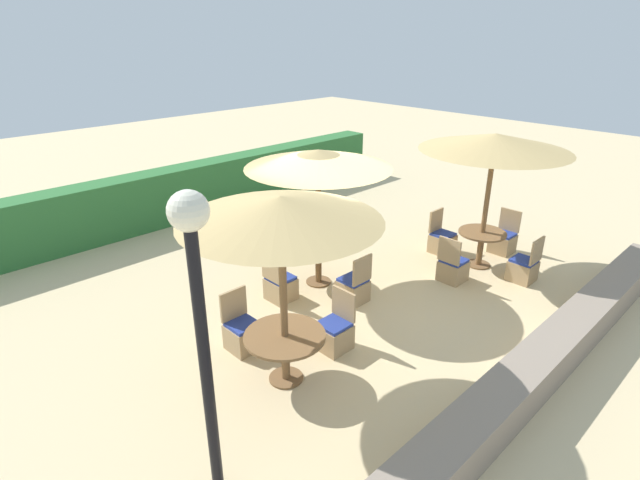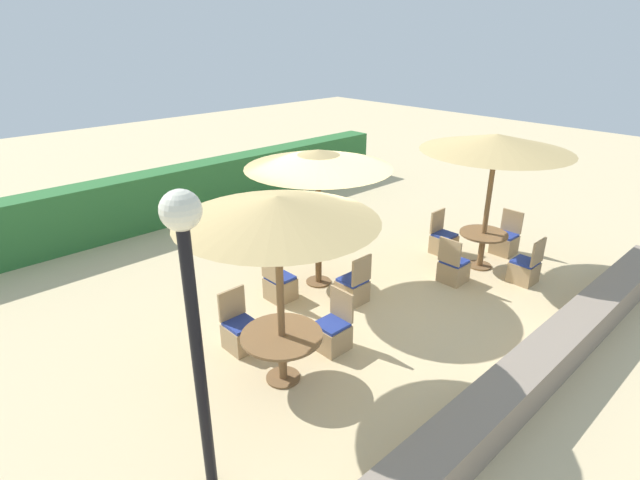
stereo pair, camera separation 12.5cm
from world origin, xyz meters
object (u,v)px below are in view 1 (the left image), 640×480
(round_table_front_left, at_px, (285,344))
(patio_chair_center_west, at_px, (280,286))
(parasol_front_left, at_px, (281,210))
(patio_chair_center_south, at_px, (353,288))
(patio_chair_front_left_north, at_px, (243,333))
(round_table_center, at_px, (319,256))
(patio_chair_front_right_west, at_px, (453,268))
(patio_chair_front_right_east, at_px, (503,241))
(patio_chair_front_right_south, at_px, (523,268))
(parasol_front_right, at_px, (495,143))
(round_table_front_right, at_px, (481,240))
(lamp_post, at_px, (198,295))
(patio_chair_front_right_north, at_px, (442,241))
(parasol_center, at_px, (318,159))
(patio_chair_front_left_east, at_px, (334,333))

(round_table_front_left, xyz_separation_m, patio_chair_center_west, (1.38, 1.77, -0.32))
(parasol_front_left, bearing_deg, patio_chair_center_south, 19.41)
(patio_chair_front_left_north, relative_size, patio_chair_center_south, 1.00)
(round_table_center, distance_m, patio_chair_front_right_west, 2.60)
(patio_chair_front_right_east, xyz_separation_m, patio_chair_front_right_south, (-0.98, -0.92, 0.00))
(round_table_front_left, relative_size, patio_chair_front_left_north, 1.20)
(patio_chair_front_right_south, bearing_deg, parasol_front_right, 89.46)
(patio_chair_front_right_east, bearing_deg, round_table_front_left, 89.78)
(round_table_center, xyz_separation_m, parasol_front_right, (2.90, -1.76, 1.99))
(round_table_center, distance_m, parasol_front_right, 3.93)
(patio_chair_front_right_east, bearing_deg, patio_chair_front_right_west, 89.18)
(round_table_center, xyz_separation_m, patio_chair_front_right_south, (2.89, -2.70, -0.29))
(patio_chair_center_west, height_order, patio_chair_front_right_west, same)
(round_table_front_left, xyz_separation_m, round_table_front_right, (5.22, -0.01, -0.02))
(patio_chair_front_left_north, distance_m, round_table_center, 2.44)
(lamp_post, relative_size, patio_chair_center_west, 3.57)
(patio_chair_front_right_west, bearing_deg, patio_chair_front_right_south, 45.86)
(round_table_front_left, height_order, patio_chair_front_left_north, patio_chair_front_left_north)
(patio_chair_front_left_north, distance_m, round_table_front_right, 5.32)
(patio_chair_front_right_north, bearing_deg, round_table_center, -16.30)
(parasol_center, relative_size, patio_chair_front_right_west, 2.81)
(round_table_front_right, height_order, patio_chair_front_right_west, patio_chair_front_right_west)
(lamp_post, bearing_deg, patio_chair_front_right_east, 6.01)
(patio_chair_front_left_east, xyz_separation_m, parasol_center, (1.31, 1.70, 2.15))
(patio_chair_front_right_north, bearing_deg, parasol_front_left, 9.76)
(lamp_post, bearing_deg, round_table_center, 33.00)
(round_table_center, bearing_deg, patio_chair_front_left_east, -127.54)
(patio_chair_front_left_east, relative_size, patio_chair_center_west, 1.00)
(round_table_front_left, xyz_separation_m, patio_chair_front_right_south, (5.21, -0.95, -0.32))
(round_table_front_right, bearing_deg, lamp_post, -173.05)
(parasol_front_left, height_order, patio_chair_front_right_west, parasol_front_left)
(round_table_front_right, xyz_separation_m, patio_chair_front_right_east, (0.97, -0.01, -0.30))
(patio_chair_front_left_north, bearing_deg, patio_chair_center_south, 174.55)
(lamp_post, xyz_separation_m, patio_chair_front_right_south, (6.89, -0.10, -2.09))
(round_table_front_left, height_order, round_table_center, round_table_front_left)
(patio_chair_front_left_east, distance_m, patio_chair_center_west, 1.76)
(parasol_front_left, bearing_deg, parasol_center, 36.97)
(patio_chair_front_left_north, relative_size, patio_chair_front_right_west, 1.00)
(patio_chair_front_left_north, bearing_deg, parasol_front_left, 89.41)
(patio_chair_center_west, bearing_deg, lamp_post, -49.45)
(round_table_front_right, distance_m, patio_chair_front_right_west, 1.03)
(lamp_post, height_order, patio_chair_front_right_west, lamp_post)
(parasol_center, height_order, patio_chair_center_west, parasol_center)
(patio_chair_front_right_west, bearing_deg, patio_chair_front_right_east, 89.18)
(patio_chair_center_west, xyz_separation_m, patio_chair_front_right_west, (2.85, -1.76, 0.00))
(patio_chair_front_left_east, relative_size, round_table_center, 0.95)
(round_table_front_left, relative_size, patio_chair_center_west, 1.20)
(patio_chair_center_west, relative_size, round_table_front_right, 0.98)
(lamp_post, distance_m, patio_chair_front_right_west, 6.33)
(patio_chair_center_south, xyz_separation_m, round_table_front_right, (2.95, -0.81, 0.30))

